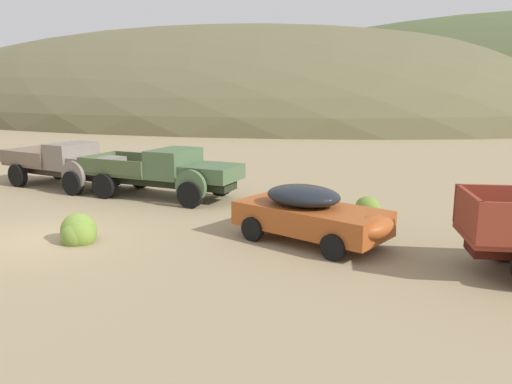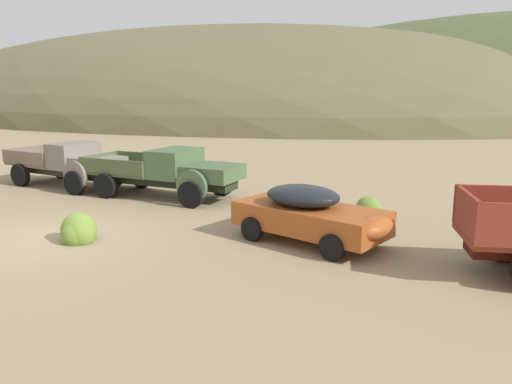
{
  "view_description": "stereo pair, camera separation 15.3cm",
  "coord_description": "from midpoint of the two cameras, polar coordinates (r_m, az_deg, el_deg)",
  "views": [
    {
      "loc": [
        11.6,
        -10.12,
        4.32
      ],
      "look_at": [
        4.84,
        3.76,
        1.1
      ],
      "focal_mm": 36.55,
      "sensor_mm": 36.0,
      "label": 1
    },
    {
      "loc": [
        11.74,
        -10.05,
        4.32
      ],
      "look_at": [
        4.84,
        3.76,
        1.1
      ],
      "focal_mm": 36.55,
      "sensor_mm": 36.0,
      "label": 2
    }
  ],
  "objects": [
    {
      "name": "ground_plane",
      "position": [
        16.02,
        -21.83,
        -4.73
      ],
      "size": [
        300.0,
        300.0,
        0.0
      ],
      "primitive_type": "plane",
      "color": "#998460"
    },
    {
      "name": "hill_far_right",
      "position": [
        82.24,
        -3.79,
        8.74
      ],
      "size": [
        111.46,
        73.83,
        24.95
      ],
      "primitive_type": "ellipsoid",
      "color": "brown",
      "rests_on": "ground"
    },
    {
      "name": "truck_primer_gray",
      "position": [
        23.32,
        -19.2,
        2.91
      ],
      "size": [
        5.78,
        2.76,
        1.89
      ],
      "rotation": [
        0.0,
        0.0,
        -0.08
      ],
      "color": "#3D322D",
      "rests_on": "ground"
    },
    {
      "name": "truck_weathered_green",
      "position": [
        20.12,
        -8.78,
        2.14
      ],
      "size": [
        6.35,
        2.67,
        1.89
      ],
      "rotation": [
        0.0,
        0.0,
        0.03
      ],
      "color": "#232B1B",
      "rests_on": "ground"
    },
    {
      "name": "car_oxide_orange",
      "position": [
        14.35,
        6.66,
        -2.42
      ],
      "size": [
        4.73,
        2.8,
        1.57
      ],
      "rotation": [
        0.0,
        0.0,
        -0.24
      ],
      "color": "#A34C1E",
      "rests_on": "ground"
    },
    {
      "name": "bush_front_right",
      "position": [
        15.34,
        -18.59,
        -4.24
      ],
      "size": [
        1.15,
        1.09,
        1.01
      ],
      "color": "olive",
      "rests_on": "ground"
    },
    {
      "name": "bush_lone_scrub",
      "position": [
        18.17,
        12.53,
        -1.68
      ],
      "size": [
        0.87,
        0.73,
        0.71
      ],
      "color": "olive",
      "rests_on": "ground"
    }
  ]
}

